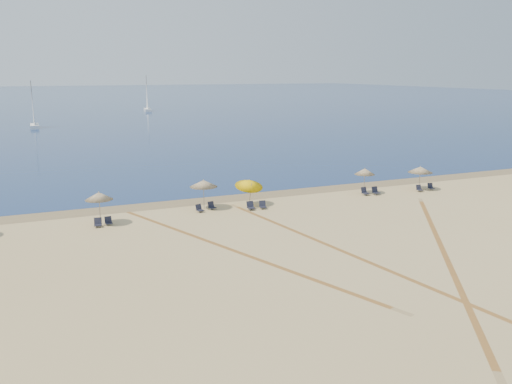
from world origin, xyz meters
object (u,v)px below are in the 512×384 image
umbrella_2 (204,183)px  chair_11 (431,187)px  umbrella_1 (99,196)px  umbrella_5 (420,170)px  umbrella_3 (249,183)px  sailboat_0 (34,114)px  umbrella_4 (365,171)px  chair_4 (199,209)px  chair_5 (212,206)px  chair_10 (419,189)px  chair_8 (365,192)px  chair_2 (98,223)px  chair_9 (376,191)px  chair_7 (263,205)px  chair_6 (251,206)px  sailboat_1 (147,100)px  chair_3 (108,221)px

umbrella_2 → chair_11: umbrella_2 is taller
umbrella_1 → umbrella_5: bearing=0.9°
umbrella_3 → sailboat_0: (-16.08, 74.38, 0.88)m
umbrella_4 → sailboat_0: 79.20m
chair_4 → umbrella_3: bearing=-12.1°
chair_5 → chair_10: size_ratio=1.09×
chair_8 → umbrella_3: bearing=169.7°
umbrella_1 → umbrella_5: 29.33m
umbrella_3 → chair_5: 3.65m
umbrella_3 → umbrella_5: umbrella_3 is taller
chair_10 → umbrella_3: bearing=-178.7°
chair_4 → chair_10: 21.13m
umbrella_5 → chair_11: umbrella_5 is taller
umbrella_2 → chair_2: bearing=-167.0°
chair_9 → chair_11: (6.06, -0.29, -0.04)m
chair_7 → chair_6: bearing=-173.7°
umbrella_1 → umbrella_3: umbrella_3 is taller
chair_8 → chair_11: chair_8 is taller
chair_8 → sailboat_1: 111.09m
chair_2 → sailboat_1: (26.02, 112.11, 2.70)m
chair_6 → chair_9: 12.56m
chair_6 → chair_8: chair_8 is taller
umbrella_4 → chair_8: umbrella_4 is taller
umbrella_2 → chair_6: (3.40, -1.76, -1.81)m
chair_7 → chair_11: size_ratio=1.05×
sailboat_0 → chair_6: bearing=-78.1°
umbrella_3 → chair_9: (12.16, -0.63, -1.60)m
chair_6 → chair_11: chair_6 is taller
chair_5 → chair_11: 21.51m
chair_4 → chair_7: bearing=-27.6°
umbrella_4 → chair_9: bearing=-44.0°
umbrella_2 → chair_8: 15.07m
umbrella_3 → chair_8: 11.27m
chair_2 → chair_6: size_ratio=1.02×
umbrella_3 → chair_2: size_ratio=3.59×
umbrella_3 → chair_11: (18.22, -0.92, -1.64)m
chair_4 → chair_3: bearing=170.6°
chair_6 → sailboat_0: size_ratio=0.07×
chair_3 → chair_9: size_ratio=0.86×
chair_3 → chair_7: 12.25m
umbrella_1 → chair_5: (8.86, 1.05, -1.87)m
umbrella_4 → sailboat_1: sailboat_1 is taller
umbrella_2 → sailboat_0: sailboat_0 is taller
chair_7 → chair_8: size_ratio=0.93×
chair_6 → sailboat_1: (14.03, 111.89, 2.69)m
chair_3 → chair_6: bearing=-3.3°
chair_10 → chair_11: chair_11 is taller
chair_5 → chair_9: bearing=-12.7°
chair_6 → umbrella_4: bearing=7.7°
chair_8 → sailboat_0: (-27.23, 74.80, 2.48)m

